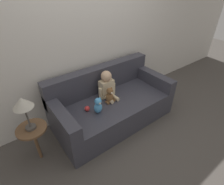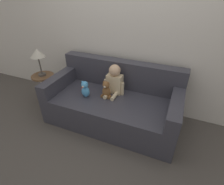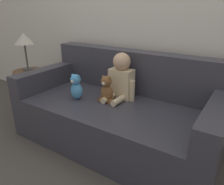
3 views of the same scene
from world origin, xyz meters
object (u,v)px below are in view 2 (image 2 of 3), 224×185
object	(u,v)px
couch	(114,102)
person_baby	(114,81)
toy_ball	(84,89)
side_table	(40,64)
plush_toy_side	(85,89)
teddy_bear_brown	(106,90)

from	to	relation	value
couch	person_baby	bearing A→B (deg)	107.69
toy_ball	side_table	size ratio (longest dim) A/B	0.08
person_baby	toy_ball	size ratio (longest dim) A/B	5.84
plush_toy_side	side_table	distance (m)	0.90
person_baby	toy_ball	distance (m)	0.49
teddy_bear_brown	plush_toy_side	xyz separation A→B (m)	(-0.28, -0.11, 0.00)
toy_ball	side_table	world-z (taller)	side_table
teddy_bear_brown	side_table	bearing A→B (deg)	179.51
side_table	couch	bearing A→B (deg)	2.94
person_baby	plush_toy_side	bearing A→B (deg)	-142.44
teddy_bear_brown	toy_ball	size ratio (longest dim) A/B	3.34
person_baby	plush_toy_side	xyz separation A→B (m)	(-0.34, -0.26, -0.07)
couch	toy_ball	world-z (taller)	couch
teddy_bear_brown	side_table	size ratio (longest dim) A/B	0.26
plush_toy_side	toy_ball	distance (m)	0.19
person_baby	teddy_bear_brown	distance (m)	0.18
teddy_bear_brown	plush_toy_side	bearing A→B (deg)	-159.10
couch	person_baby	xyz separation A→B (m)	(-0.03, 0.08, 0.32)
toy_ball	plush_toy_side	bearing A→B (deg)	-50.51
couch	plush_toy_side	distance (m)	0.47
toy_ball	side_table	bearing A→B (deg)	-178.97
person_baby	toy_ball	world-z (taller)	person_baby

